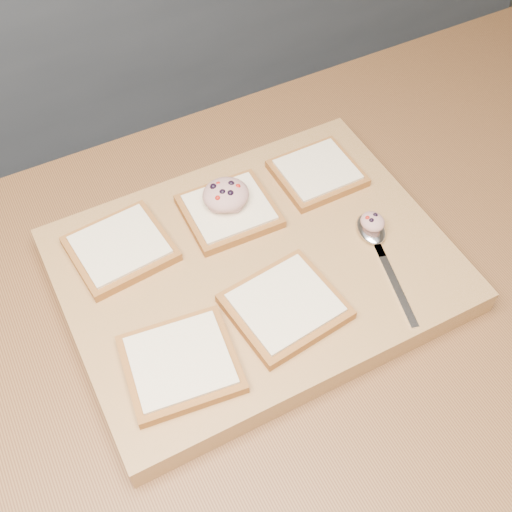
{
  "coord_description": "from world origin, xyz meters",
  "views": [
    {
      "loc": [
        -0.09,
        -0.4,
        1.62
      ],
      "look_at": [
        0.15,
        0.05,
        0.95
      ],
      "focal_mm": 45.0,
      "sensor_mm": 36.0,
      "label": 1
    }
  ],
  "objects_px": {
    "bread_far_center": "(229,211)",
    "spoon": "(374,237)",
    "tuna_salad_dollop": "(226,194)",
    "cutting_board": "(256,270)"
  },
  "relations": [
    {
      "from": "bread_far_center",
      "to": "spoon",
      "type": "xyz_separation_m",
      "value": [
        0.15,
        -0.13,
        -0.0
      ]
    },
    {
      "from": "tuna_salad_dollop",
      "to": "bread_far_center",
      "type": "bearing_deg",
      "value": -91.13
    },
    {
      "from": "bread_far_center",
      "to": "tuna_salad_dollop",
      "type": "relative_size",
      "value": 1.93
    },
    {
      "from": "tuna_salad_dollop",
      "to": "spoon",
      "type": "xyz_separation_m",
      "value": [
        0.15,
        -0.14,
        -0.03
      ]
    },
    {
      "from": "tuna_salad_dollop",
      "to": "spoon",
      "type": "distance_m",
      "value": 0.21
    },
    {
      "from": "cutting_board",
      "to": "tuna_salad_dollop",
      "type": "bearing_deg",
      "value": 87.27
    },
    {
      "from": "spoon",
      "to": "bread_far_center",
      "type": "bearing_deg",
      "value": 139.76
    },
    {
      "from": "bread_far_center",
      "to": "spoon",
      "type": "height_order",
      "value": "bread_far_center"
    },
    {
      "from": "cutting_board",
      "to": "tuna_salad_dollop",
      "type": "relative_size",
      "value": 7.73
    },
    {
      "from": "cutting_board",
      "to": "spoon",
      "type": "bearing_deg",
      "value": -14.53
    }
  ]
}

